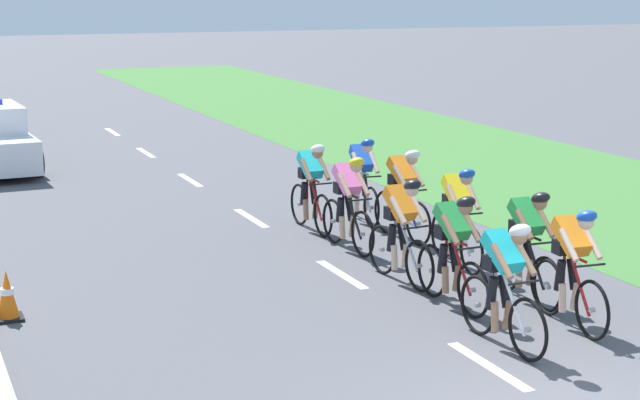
% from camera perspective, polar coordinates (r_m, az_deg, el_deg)
% --- Properties ---
extents(grass_verge, '(7.00, 60.00, 0.01)m').
position_cam_1_polar(grass_verge, '(25.35, 8.34, 2.25)').
color(grass_verge, '#3D7033').
rests_on(grass_verge, ground).
extents(lane_markings_centre, '(0.14, 25.60, 0.01)m').
position_cam_1_polar(lane_markings_centre, '(18.77, -3.78, -0.99)').
color(lane_markings_centre, white).
rests_on(lane_markings_centre, ground).
extents(cyclist_lead, '(0.42, 1.72, 1.56)m').
position_cam_1_polar(cyclist_lead, '(12.15, 10.02, -4.43)').
color(cyclist_lead, black).
rests_on(cyclist_lead, ground).
extents(cyclist_second, '(0.44, 1.72, 1.56)m').
position_cam_1_polar(cyclist_second, '(13.04, 13.58, -3.47)').
color(cyclist_second, black).
rests_on(cyclist_second, ground).
extents(cyclist_third, '(0.42, 1.72, 1.56)m').
position_cam_1_polar(cyclist_third, '(13.56, 7.29, -2.65)').
color(cyclist_third, black).
rests_on(cyclist_third, ground).
extents(cyclist_fourth, '(0.42, 1.72, 1.56)m').
position_cam_1_polar(cyclist_fourth, '(13.98, 11.24, -2.34)').
color(cyclist_fourth, black).
rests_on(cyclist_fourth, ground).
extents(cyclist_fifth, '(0.44, 1.72, 1.56)m').
position_cam_1_polar(cyclist_fifth, '(14.59, 4.47, -1.55)').
color(cyclist_fifth, black).
rests_on(cyclist_fifth, ground).
extents(cyclist_sixth, '(0.44, 1.72, 1.56)m').
position_cam_1_polar(cyclist_sixth, '(15.51, 7.51, -0.82)').
color(cyclist_sixth, black).
rests_on(cyclist_sixth, ground).
extents(cyclist_seventh, '(0.43, 1.72, 1.56)m').
position_cam_1_polar(cyclist_seventh, '(16.35, 1.56, -0.07)').
color(cyclist_seventh, black).
rests_on(cyclist_seventh, ground).
extents(cyclist_eighth, '(0.44, 1.72, 1.56)m').
position_cam_1_polar(cyclist_eighth, '(17.09, 4.54, 0.41)').
color(cyclist_eighth, black).
rests_on(cyclist_eighth, ground).
extents(cyclist_ninth, '(0.42, 1.72, 1.56)m').
position_cam_1_polar(cyclist_ninth, '(17.62, -0.47, 0.79)').
color(cyclist_ninth, black).
rests_on(cyclist_ninth, ground).
extents(cyclist_tenth, '(0.44, 1.72, 1.56)m').
position_cam_1_polar(cyclist_tenth, '(18.28, 2.31, 1.19)').
color(cyclist_tenth, black).
rests_on(cyclist_tenth, ground).
extents(traffic_cone_near, '(0.36, 0.36, 0.64)m').
position_cam_1_polar(traffic_cone_near, '(13.65, -16.69, -5.03)').
color(traffic_cone_near, black).
rests_on(traffic_cone_near, ground).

